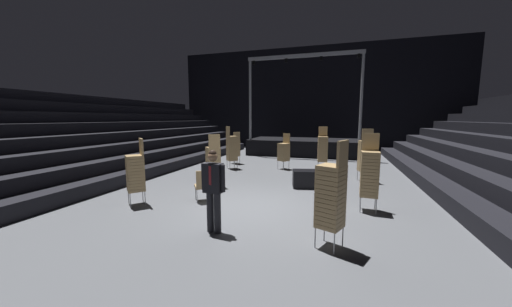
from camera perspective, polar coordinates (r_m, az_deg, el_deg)
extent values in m
cube|color=#515459|center=(7.59, -0.63, -11.54)|extent=(22.00, 30.00, 0.10)
cube|color=black|center=(21.99, 11.82, 11.51)|extent=(22.00, 0.30, 8.00)
cube|color=black|center=(11.13, -26.28, -4.68)|extent=(0.75, 24.00, 0.45)
cube|color=black|center=(11.58, -29.10, -2.14)|extent=(0.75, 24.00, 0.45)
cube|color=black|center=(12.07, -31.69, 0.21)|extent=(0.75, 24.00, 0.45)
cube|color=black|center=(12.61, -34.07, 2.36)|extent=(0.75, 24.00, 0.45)
cube|color=black|center=(13.18, -36.25, 4.33)|extent=(0.75, 24.00, 0.45)
cube|color=black|center=(13.78, -38.26, 6.13)|extent=(0.75, 24.00, 0.45)
cube|color=black|center=(14.42, -40.11, 7.76)|extent=(0.75, 24.00, 0.45)
cube|color=black|center=(15.07, -41.81, 9.25)|extent=(0.75, 24.00, 0.45)
cube|color=black|center=(8.71, 38.38, -8.80)|extent=(0.75, 24.00, 0.45)
cube|color=black|center=(8.91, 43.14, -5.90)|extent=(0.75, 24.00, 0.45)
cube|color=black|center=(18.29, 10.35, 1.43)|extent=(7.22, 3.50, 1.03)
cylinder|color=#9EA0A8|center=(17.50, -1.24, 11.35)|extent=(0.16, 0.16, 5.12)
cylinder|color=#9EA0A8|center=(16.62, 21.72, 11.02)|extent=(0.16, 0.16, 5.12)
cube|color=#9EA0A8|center=(17.10, 10.16, 20.00)|extent=(6.92, 0.20, 0.20)
cylinder|color=black|center=(17.73, -0.45, 18.93)|extent=(0.18, 0.18, 0.22)
cylinder|color=black|center=(17.22, 6.52, 19.23)|extent=(0.18, 0.18, 0.22)
cylinder|color=black|center=(16.95, 13.82, 19.25)|extent=(0.18, 0.18, 0.22)
cylinder|color=black|center=(16.93, 21.24, 18.98)|extent=(0.18, 0.18, 0.22)
cylinder|color=black|center=(5.83, -8.28, -12.53)|extent=(0.15, 0.15, 0.88)
cylinder|color=black|center=(5.92, -9.81, -12.24)|extent=(0.15, 0.15, 0.88)
cube|color=silver|center=(5.62, -9.54, -5.34)|extent=(0.19, 0.12, 0.62)
cube|color=black|center=(5.67, -9.21, -5.22)|extent=(0.42, 0.27, 0.62)
cube|color=maroon|center=(5.55, -9.86, -4.70)|extent=(0.06, 0.02, 0.40)
cylinder|color=black|center=(5.54, -7.15, -5.33)|extent=(0.11, 0.11, 0.57)
cylinder|color=black|center=(5.79, -11.18, -4.86)|extent=(0.11, 0.11, 0.57)
sphere|color=#936B4C|center=(5.58, -9.31, -0.66)|extent=(0.21, 0.21, 0.21)
sphere|color=black|center=(5.58, -9.32, -0.09)|extent=(0.17, 0.17, 0.17)
cylinder|color=#B2B5BA|center=(14.49, -5.63, -1.33)|extent=(0.02, 0.02, 0.40)
cylinder|color=#B2B5BA|center=(14.70, -4.40, -1.19)|extent=(0.02, 0.02, 0.40)
cylinder|color=#B2B5BA|center=(14.18, -4.79, -1.52)|extent=(0.02, 0.02, 0.40)
cylinder|color=#B2B5BA|center=(14.40, -3.54, -1.37)|extent=(0.02, 0.02, 0.40)
cube|color=#A38456|center=(14.41, -4.60, -0.40)|extent=(0.61, 0.61, 0.08)
cube|color=#A38456|center=(14.39, -4.60, -0.06)|extent=(0.61, 0.61, 0.08)
cube|color=#A38456|center=(14.38, -4.61, 0.27)|extent=(0.61, 0.61, 0.08)
cube|color=#A38456|center=(14.37, -4.61, 0.61)|extent=(0.61, 0.61, 0.08)
cube|color=#A38456|center=(14.36, -4.61, 0.95)|extent=(0.61, 0.61, 0.08)
cube|color=#A38456|center=(14.35, -4.62, 1.28)|extent=(0.61, 0.61, 0.08)
cube|color=#A38456|center=(14.34, -4.62, 1.62)|extent=(0.61, 0.61, 0.08)
cube|color=#A38456|center=(14.34, -4.63, 1.96)|extent=(0.61, 0.61, 0.08)
cube|color=#A38456|center=(14.33, -4.63, 2.30)|extent=(0.61, 0.61, 0.08)
cube|color=#A38456|center=(14.32, -4.63, 2.64)|extent=(0.61, 0.61, 0.08)
cube|color=#A38456|center=(14.14, -4.20, 3.68)|extent=(0.27, 0.37, 0.46)
cylinder|color=#B2B5BA|center=(11.32, 20.96, -4.32)|extent=(0.02, 0.02, 0.40)
cylinder|color=#B2B5BA|center=(11.43, 22.80, -4.30)|extent=(0.02, 0.02, 0.40)
cylinder|color=#B2B5BA|center=(10.97, 21.47, -4.72)|extent=(0.02, 0.02, 0.40)
cylinder|color=#B2B5BA|center=(11.07, 23.37, -4.70)|extent=(0.02, 0.02, 0.40)
cube|color=#A38456|center=(11.15, 22.21, -3.29)|extent=(0.52, 0.52, 0.08)
cube|color=#A38456|center=(11.14, 22.23, -2.86)|extent=(0.52, 0.52, 0.08)
cube|color=#A38456|center=(11.12, 22.26, -2.43)|extent=(0.52, 0.52, 0.08)
cube|color=#A38456|center=(11.11, 22.28, -2.00)|extent=(0.52, 0.52, 0.08)
cube|color=#A38456|center=(11.09, 22.30, -1.56)|extent=(0.52, 0.52, 0.08)
cube|color=#A38456|center=(11.08, 22.32, -1.13)|extent=(0.52, 0.52, 0.08)
cube|color=#A38456|center=(11.07, 22.34, -0.69)|extent=(0.52, 0.52, 0.08)
cube|color=#A38456|center=(11.06, 22.37, -0.26)|extent=(0.52, 0.52, 0.08)
cube|color=#A38456|center=(11.05, 22.39, 0.18)|extent=(0.52, 0.52, 0.08)
cube|color=#A38456|center=(11.04, 22.41, 0.62)|extent=(0.52, 0.52, 0.08)
cube|color=#A38456|center=(11.03, 22.43, 1.05)|extent=(0.52, 0.52, 0.08)
cube|color=#A38456|center=(11.02, 22.45, 1.49)|extent=(0.52, 0.52, 0.08)
cube|color=#A38456|center=(11.01, 22.48, 1.93)|extent=(0.52, 0.52, 0.08)
cube|color=#A38456|center=(11.01, 22.50, 2.37)|extent=(0.52, 0.52, 0.08)
cube|color=#A38456|center=(10.80, 22.86, 3.72)|extent=(0.41, 0.13, 0.46)
cylinder|color=#B2B5BA|center=(12.82, 14.92, -2.72)|extent=(0.02, 0.02, 0.40)
cylinder|color=#B2B5BA|center=(12.79, 13.22, -2.69)|extent=(0.02, 0.02, 0.40)
cylinder|color=#B2B5BA|center=(13.19, 14.80, -2.43)|extent=(0.02, 0.02, 0.40)
cylinder|color=#B2B5BA|center=(13.17, 13.15, -2.40)|extent=(0.02, 0.02, 0.40)
cube|color=#A38456|center=(12.95, 14.06, -1.50)|extent=(0.49, 0.49, 0.08)
cube|color=#A38456|center=(12.94, 14.07, -1.13)|extent=(0.49, 0.49, 0.08)
cube|color=#A38456|center=(12.93, 14.08, -0.76)|extent=(0.49, 0.49, 0.08)
cube|color=#A38456|center=(12.91, 14.09, -0.39)|extent=(0.49, 0.49, 0.08)
cube|color=#A38456|center=(12.90, 14.11, -0.01)|extent=(0.49, 0.49, 0.08)
cube|color=#A38456|center=(12.89, 14.12, 0.36)|extent=(0.49, 0.49, 0.08)
cube|color=#A38456|center=(12.88, 14.13, 0.74)|extent=(0.49, 0.49, 0.08)
cube|color=#A38456|center=(12.87, 14.14, 1.11)|extent=(0.49, 0.49, 0.08)
cube|color=#A38456|center=(12.86, 14.16, 1.49)|extent=(0.49, 0.49, 0.08)
cube|color=#A38456|center=(12.85, 14.17, 1.87)|extent=(0.49, 0.49, 0.08)
cube|color=#A38456|center=(12.85, 14.18, 2.24)|extent=(0.49, 0.49, 0.08)
cube|color=#A38456|center=(12.84, 14.19, 2.62)|extent=(0.49, 0.49, 0.08)
cube|color=#A38456|center=(12.83, 14.20, 3.00)|extent=(0.49, 0.49, 0.08)
cube|color=#A38456|center=(12.83, 14.22, 3.38)|extent=(0.49, 0.49, 0.08)
cube|color=#A38456|center=(13.00, 14.20, 4.64)|extent=(0.41, 0.10, 0.46)
cylinder|color=#B2B5BA|center=(12.62, 5.96, -2.67)|extent=(0.02, 0.02, 0.40)
cylinder|color=#B2B5BA|center=(12.87, 4.71, -2.45)|extent=(0.02, 0.02, 0.40)
cylinder|color=#B2B5BA|center=(12.90, 7.10, -2.46)|extent=(0.02, 0.02, 0.40)
cylinder|color=#B2B5BA|center=(13.15, 5.86, -2.25)|extent=(0.02, 0.02, 0.40)
cube|color=#A38456|center=(12.84, 5.92, -1.39)|extent=(0.60, 0.60, 0.08)
cube|color=#A38456|center=(12.83, 5.93, -1.01)|extent=(0.60, 0.60, 0.08)
cube|color=#A38456|center=(12.82, 5.93, -0.64)|extent=(0.60, 0.60, 0.08)
cube|color=#A38456|center=(12.81, 5.94, -0.26)|extent=(0.60, 0.60, 0.08)
cube|color=#A38456|center=(12.79, 5.94, 0.11)|extent=(0.60, 0.60, 0.08)
cube|color=#A38456|center=(12.78, 5.95, 0.49)|extent=(0.60, 0.60, 0.08)
cube|color=#A38456|center=(12.77, 5.95, 0.87)|extent=(0.60, 0.60, 0.08)
cube|color=#A38456|center=(12.76, 5.96, 1.25)|extent=(0.60, 0.60, 0.08)
cube|color=#A38456|center=(12.76, 5.96, 1.63)|extent=(0.60, 0.60, 0.08)
cube|color=#A38456|center=(12.75, 5.97, 2.01)|extent=(0.60, 0.60, 0.08)
cube|color=#A38456|center=(12.87, 6.57, 3.27)|extent=(0.37, 0.25, 0.46)
cylinder|color=#B2B5BA|center=(9.90, -10.48, -5.60)|extent=(0.02, 0.02, 0.40)
cylinder|color=#B2B5BA|center=(10.00, -8.37, -5.42)|extent=(0.02, 0.02, 0.40)
cylinder|color=#B2B5BA|center=(9.54, -9.88, -6.09)|extent=(0.02, 0.02, 0.40)
cylinder|color=#B2B5BA|center=(9.65, -7.70, -5.89)|extent=(0.02, 0.02, 0.40)
cube|color=#A38456|center=(9.72, -9.14, -4.36)|extent=(0.62, 0.62, 0.08)
cube|color=#A38456|center=(9.70, -9.15, -3.86)|extent=(0.62, 0.62, 0.08)
cube|color=#A38456|center=(9.69, -9.16, -3.37)|extent=(0.62, 0.62, 0.08)
cube|color=#A38456|center=(9.67, -9.17, -2.88)|extent=(0.62, 0.62, 0.08)
cube|color=#A38456|center=(9.66, -9.18, -2.38)|extent=(0.62, 0.62, 0.08)
cube|color=#A38456|center=(9.64, -9.19, -1.88)|extent=(0.62, 0.62, 0.08)
cube|color=#A38456|center=(9.63, -9.20, -1.38)|extent=(0.62, 0.62, 0.08)
cube|color=#A38456|center=(9.61, -9.21, -0.88)|extent=(0.62, 0.62, 0.08)
cube|color=#A38456|center=(9.60, -9.22, -0.38)|extent=(0.62, 0.62, 0.08)
cube|color=#A38456|center=(9.59, -9.23, 0.12)|extent=(0.62, 0.62, 0.08)
cube|color=#A38456|center=(9.58, -9.24, 0.62)|extent=(0.62, 0.62, 0.08)
cube|color=#A38456|center=(9.57, -9.26, 1.13)|extent=(0.62, 0.62, 0.08)
cube|color=#A38456|center=(9.36, -8.95, 2.67)|extent=(0.33, 0.31, 0.46)
cylinder|color=#B2B5BA|center=(13.20, -4.69, -2.20)|extent=(0.02, 0.02, 0.40)
cylinder|color=#B2B5BA|center=(12.85, -4.06, -2.46)|extent=(0.02, 0.02, 0.40)
cylinder|color=#B2B5BA|center=(13.06, -6.24, -2.32)|extent=(0.02, 0.02, 0.40)
cylinder|color=#B2B5BA|center=(12.71, -5.64, -2.59)|extent=(0.02, 0.02, 0.40)
cube|color=#A38456|center=(12.91, -5.17, -1.33)|extent=(0.62, 0.62, 0.08)
cube|color=#A38456|center=(12.90, -5.17, -0.96)|extent=(0.62, 0.62, 0.08)
cube|color=#A38456|center=(12.89, -5.18, -0.58)|extent=(0.62, 0.62, 0.08)
cube|color=#A38456|center=(12.88, -5.18, -0.21)|extent=(0.62, 0.62, 0.08)
cube|color=#A38456|center=(12.87, -5.19, 0.17)|extent=(0.62, 0.62, 0.08)
cube|color=#A38456|center=(12.86, -5.19, 0.54)|extent=(0.62, 0.62, 0.08)
cube|color=#A38456|center=(12.85, -5.20, 0.92)|extent=(0.62, 0.62, 0.08)
cube|color=#A38456|center=(12.84, -5.20, 1.30)|extent=(0.62, 0.62, 0.08)
cube|color=#A38456|center=(12.83, -5.21, 1.67)|extent=(0.62, 0.62, 0.08)
cube|color=#A38456|center=(12.82, -5.21, 2.05)|extent=(0.62, 0.62, 0.08)
cube|color=#A38456|center=(12.81, -5.22, 2.43)|extent=(0.62, 0.62, 0.08)
cube|color=#A38456|center=(12.80, -5.22, 2.81)|extent=(0.62, 0.62, 0.08)
cube|color=#A38456|center=(12.80, -5.22, 3.19)|extent=(0.62, 0.62, 0.08)
cube|color=#A38456|center=(12.79, -5.23, 3.57)|extent=(0.62, 0.62, 0.08)
cube|color=#A38456|center=(12.71, -6.07, 4.76)|extent=(0.32, 0.33, 0.46)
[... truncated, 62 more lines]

